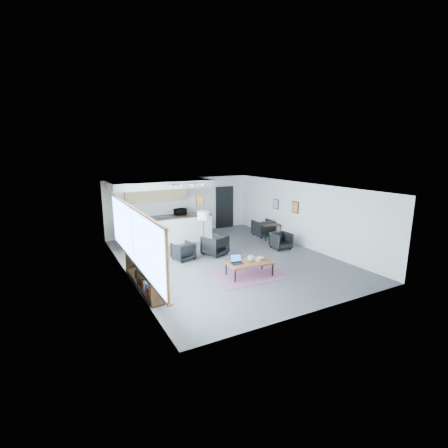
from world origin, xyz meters
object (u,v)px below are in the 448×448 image
armchair_right (215,244)px  floor_lamp (203,217)px  coffee_table (249,263)px  laptop (236,261)px  dining_chair_far (263,229)px  dining_chair_near (281,241)px  armchair_left (183,250)px  ceramic_pot (251,258)px  book_stack (259,259)px  microwave (180,211)px  dining_table (269,225)px

armchair_right → floor_lamp: size_ratio=0.51×
coffee_table → floor_lamp: size_ratio=0.90×
laptop → dining_chair_far: (3.57, 3.66, -0.17)m
coffee_table → dining_chair_near: dining_chair_near is taller
armchair_left → dining_chair_near: bearing=158.5°
coffee_table → armchair_left: armchair_left is taller
laptop → dining_chair_far: 5.11m
ceramic_pot → floor_lamp: floor_lamp is taller
ceramic_pot → armchair_left: bearing=117.6°
armchair_left → armchair_right: size_ratio=0.85×
book_stack → microwave: bearing=93.5°
laptop → ceramic_pot: bearing=-7.2°
book_stack → dining_chair_near: size_ratio=0.53×
coffee_table → floor_lamp: 2.99m
coffee_table → book_stack: size_ratio=4.43×
laptop → dining_chair_near: laptop is taller
ceramic_pot → armchair_left: size_ratio=0.33×
coffee_table → dining_table: (3.16, 3.33, 0.20)m
armchair_left → microwave: 3.81m
floor_lamp → dining_chair_near: bearing=-18.7°
coffee_table → dining_table: 4.59m
book_stack → laptop: bearing=171.4°
microwave → laptop: bearing=-102.0°
dining_chair_far → microwave: (-3.16, 2.18, 0.74)m
dining_chair_near → book_stack: bearing=-138.2°
armchair_right → floor_lamp: bearing=-77.6°
armchair_right → dining_chair_far: bearing=-178.3°
armchair_right → dining_chair_near: 2.72m
laptop → microwave: 5.87m
dining_chair_near → microwave: (-2.67, 4.12, 0.79)m
floor_lamp → dining_chair_far: (3.41, 0.95, -1.04)m
laptop → armchair_right: armchair_right is taller
armchair_right → dining_table: bearing=174.7°
ceramic_pot → floor_lamp: size_ratio=0.14×
coffee_table → laptop: (-0.41, 0.11, 0.11)m
book_stack → dining_table: 4.35m
ceramic_pot → armchair_right: armchair_right is taller
dining_chair_near → microwave: bearing=126.2°
floor_lamp → dining_table: (3.41, 0.51, -0.78)m
book_stack → dining_table: (2.79, 3.34, 0.12)m
armchair_left → dining_chair_far: (4.41, 1.34, 0.01)m
coffee_table → dining_chair_near: bearing=38.8°
armchair_right → microwave: microwave is taller
armchair_right → floor_lamp: (-0.27, 0.40, 1.00)m
floor_lamp → dining_table: size_ratio=1.85×
dining_table → dining_chair_far: dining_chair_far is taller
dining_table → microwave: 4.13m
coffee_table → armchair_left: bearing=121.8°
book_stack → armchair_left: size_ratio=0.48×
ceramic_pot → dining_chair_far: size_ratio=0.32×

